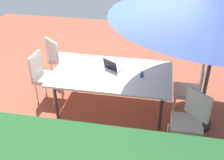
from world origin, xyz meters
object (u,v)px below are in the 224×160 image
(chair_east, at_px, (44,75))
(chair_west, at_px, (191,89))
(dining_table, at_px, (112,75))
(laptop, at_px, (113,67))
(chair_southeast, at_px, (59,57))
(cup, at_px, (142,75))
(chair_northwest, at_px, (189,119))

(chair_east, distance_m, chair_west, 2.75)
(dining_table, bearing_deg, laptop, -84.43)
(chair_southeast, distance_m, laptop, 1.51)
(chair_southeast, bearing_deg, chair_west, -158.71)
(dining_table, relative_size, cup, 21.39)
(laptop, distance_m, cup, 0.59)
(cup, bearing_deg, chair_west, -173.80)
(chair_west, xyz_separation_m, chair_southeast, (2.74, -0.80, 0.00))
(dining_table, xyz_separation_m, chair_east, (1.33, -0.03, -0.16))
(chair_east, xyz_separation_m, chair_northwest, (-2.68, 0.86, 0.00))
(chair_east, bearing_deg, chair_west, -86.42)
(chair_east, height_order, laptop, chair_east)
(chair_southeast, relative_size, cup, 9.79)
(cup, bearing_deg, dining_table, -5.56)
(chair_east, xyz_separation_m, laptop, (-1.32, -0.10, 0.25))
(cup, bearing_deg, laptop, -18.60)
(laptop, bearing_deg, dining_table, 128.06)
(chair_northwest, height_order, cup, chair_northwest)
(laptop, height_order, cup, laptop)
(cup, bearing_deg, chair_northwest, 136.02)
(chair_east, relative_size, chair_west, 1.00)
(chair_northwest, bearing_deg, cup, 179.69)
(chair_northwest, distance_m, chair_west, 0.87)
(chair_southeast, bearing_deg, chair_northwest, -174.45)
(dining_table, height_order, cup, cup)
(chair_west, height_order, cup, chair_west)
(chair_southeast, distance_m, cup, 2.09)
(chair_east, relative_size, chair_northwest, 1.00)
(chair_west, bearing_deg, chair_east, -82.86)
(chair_southeast, height_order, laptop, chair_southeast)
(chair_west, relative_size, cup, 9.79)
(dining_table, height_order, chair_northwest, chair_northwest)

